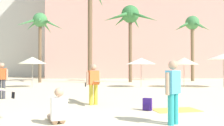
{
  "coord_description": "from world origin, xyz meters",
  "views": [
    {
      "loc": [
        0.34,
        -5.21,
        1.48
      ],
      "look_at": [
        0.64,
        6.02,
        1.68
      ],
      "focal_mm": 39.3,
      "sensor_mm": 36.0,
      "label": 1
    }
  ],
  "objects_px": {
    "person_mid_right": "(173,89)",
    "person_far_right": "(2,79)",
    "cafe_umbrella_0": "(141,61)",
    "beach_towel": "(176,110)",
    "backpack": "(147,104)",
    "palm_tree_far_left": "(192,28)",
    "person_mid_left": "(58,110)",
    "cafe_umbrella_2": "(32,60)",
    "person_near_left": "(94,82)",
    "palm_tree_center": "(130,18)",
    "palm_tree_right": "(40,25)",
    "cafe_umbrella_3": "(184,61)",
    "cafe_umbrella_1": "(224,57)"
  },
  "relations": [
    {
      "from": "palm_tree_center",
      "to": "beach_towel",
      "type": "xyz_separation_m",
      "value": [
        -0.05,
        -16.09,
        -6.4
      ]
    },
    {
      "from": "palm_tree_right",
      "to": "cafe_umbrella_0",
      "type": "height_order",
      "value": "palm_tree_right"
    },
    {
      "from": "cafe_umbrella_1",
      "to": "person_mid_right",
      "type": "relative_size",
      "value": 1.5
    },
    {
      "from": "person_far_right",
      "to": "cafe_umbrella_1",
      "type": "bearing_deg",
      "value": -62.26
    },
    {
      "from": "cafe_umbrella_0",
      "to": "cafe_umbrella_1",
      "type": "bearing_deg",
      "value": -3.73
    },
    {
      "from": "backpack",
      "to": "cafe_umbrella_1",
      "type": "bearing_deg",
      "value": 166.59
    },
    {
      "from": "person_near_left",
      "to": "person_far_right",
      "type": "xyz_separation_m",
      "value": [
        -4.4,
        1.81,
        0.04
      ]
    },
    {
      "from": "palm_tree_right",
      "to": "cafe_umbrella_2",
      "type": "xyz_separation_m",
      "value": [
        1.02,
        -5.89,
        -3.65
      ]
    },
    {
      "from": "backpack",
      "to": "person_mid_left",
      "type": "distance_m",
      "value": 3.29
    },
    {
      "from": "cafe_umbrella_0",
      "to": "backpack",
      "type": "relative_size",
      "value": 5.3
    },
    {
      "from": "cafe_umbrella_3",
      "to": "person_mid_right",
      "type": "height_order",
      "value": "cafe_umbrella_3"
    },
    {
      "from": "backpack",
      "to": "person_mid_left",
      "type": "xyz_separation_m",
      "value": [
        -2.7,
        -1.86,
        0.14
      ]
    },
    {
      "from": "palm_tree_center",
      "to": "cafe_umbrella_3",
      "type": "height_order",
      "value": "palm_tree_center"
    },
    {
      "from": "cafe_umbrella_1",
      "to": "cafe_umbrella_3",
      "type": "xyz_separation_m",
      "value": [
        -2.88,
        0.22,
        -0.33
      ]
    },
    {
      "from": "cafe_umbrella_0",
      "to": "beach_towel",
      "type": "height_order",
      "value": "cafe_umbrella_0"
    },
    {
      "from": "cafe_umbrella_2",
      "to": "person_far_right",
      "type": "relative_size",
      "value": 1.33
    },
    {
      "from": "backpack",
      "to": "beach_towel",
      "type": "bearing_deg",
      "value": 114.5
    },
    {
      "from": "cafe_umbrella_0",
      "to": "person_far_right",
      "type": "xyz_separation_m",
      "value": [
        -7.55,
        -6.59,
        -1.02
      ]
    },
    {
      "from": "beach_towel",
      "to": "backpack",
      "type": "distance_m",
      "value": 1.01
    },
    {
      "from": "person_mid_right",
      "to": "person_far_right",
      "type": "bearing_deg",
      "value": -170.25
    },
    {
      "from": "cafe_umbrella_1",
      "to": "beach_towel",
      "type": "distance_m",
      "value": 11.56
    },
    {
      "from": "person_near_left",
      "to": "palm_tree_center",
      "type": "bearing_deg",
      "value": 141.41
    },
    {
      "from": "person_mid_right",
      "to": "cafe_umbrella_2",
      "type": "bearing_deg",
      "value": 169.45
    },
    {
      "from": "cafe_umbrella_2",
      "to": "person_far_right",
      "type": "distance_m",
      "value": 6.72
    },
    {
      "from": "person_mid_right",
      "to": "person_far_right",
      "type": "distance_m",
      "value": 8.5
    },
    {
      "from": "person_mid_right",
      "to": "person_far_right",
      "type": "xyz_separation_m",
      "value": [
        -6.63,
        5.32,
        0.03
      ]
    },
    {
      "from": "palm_tree_center",
      "to": "person_mid_left",
      "type": "height_order",
      "value": "palm_tree_center"
    },
    {
      "from": "palm_tree_center",
      "to": "cafe_umbrella_3",
      "type": "bearing_deg",
      "value": -62.43
    },
    {
      "from": "palm_tree_center",
      "to": "palm_tree_right",
      "type": "height_order",
      "value": "palm_tree_center"
    },
    {
      "from": "cafe_umbrella_1",
      "to": "cafe_umbrella_3",
      "type": "height_order",
      "value": "cafe_umbrella_1"
    },
    {
      "from": "cafe_umbrella_0",
      "to": "backpack",
      "type": "xyz_separation_m",
      "value": [
        -1.23,
        -9.82,
        -1.75
      ]
    },
    {
      "from": "cafe_umbrella_2",
      "to": "cafe_umbrella_3",
      "type": "height_order",
      "value": "cafe_umbrella_2"
    },
    {
      "from": "cafe_umbrella_0",
      "to": "person_mid_left",
      "type": "distance_m",
      "value": 12.44
    },
    {
      "from": "palm_tree_far_left",
      "to": "person_near_left",
      "type": "bearing_deg",
      "value": -121.11
    },
    {
      "from": "cafe_umbrella_0",
      "to": "cafe_umbrella_1",
      "type": "height_order",
      "value": "cafe_umbrella_1"
    },
    {
      "from": "palm_tree_right",
      "to": "beach_towel",
      "type": "bearing_deg",
      "value": -60.62
    },
    {
      "from": "palm_tree_far_left",
      "to": "person_mid_left",
      "type": "relative_size",
      "value": 7.4
    },
    {
      "from": "person_mid_left",
      "to": "cafe_umbrella_0",
      "type": "bearing_deg",
      "value": -41.18
    },
    {
      "from": "cafe_umbrella_1",
      "to": "palm_tree_right",
      "type": "bearing_deg",
      "value": 157.4
    },
    {
      "from": "cafe_umbrella_2",
      "to": "cafe_umbrella_3",
      "type": "relative_size",
      "value": 1.02
    },
    {
      "from": "palm_tree_center",
      "to": "cafe_umbrella_0",
      "type": "height_order",
      "value": "palm_tree_center"
    },
    {
      "from": "cafe_umbrella_1",
      "to": "person_near_left",
      "type": "bearing_deg",
      "value": -138.96
    },
    {
      "from": "palm_tree_far_left",
      "to": "person_mid_right",
      "type": "relative_size",
      "value": 4.26
    },
    {
      "from": "palm_tree_right",
      "to": "cafe_umbrella_3",
      "type": "bearing_deg",
      "value": -26.39
    },
    {
      "from": "palm_tree_far_left",
      "to": "person_mid_left",
      "type": "height_order",
      "value": "palm_tree_far_left"
    },
    {
      "from": "backpack",
      "to": "person_mid_left",
      "type": "relative_size",
      "value": 0.44
    },
    {
      "from": "person_far_right",
      "to": "palm_tree_right",
      "type": "bearing_deg",
      "value": 10.3
    },
    {
      "from": "cafe_umbrella_3",
      "to": "person_far_right",
      "type": "bearing_deg",
      "value": -149.09
    },
    {
      "from": "cafe_umbrella_2",
      "to": "person_near_left",
      "type": "height_order",
      "value": "cafe_umbrella_2"
    },
    {
      "from": "palm_tree_far_left",
      "to": "cafe_umbrella_3",
      "type": "height_order",
      "value": "palm_tree_far_left"
    }
  ]
}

